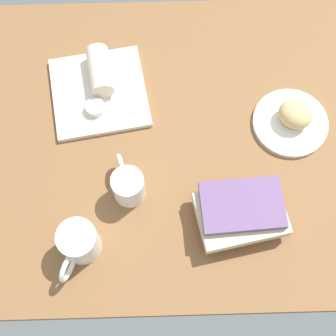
# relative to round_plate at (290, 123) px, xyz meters

# --- Properties ---
(dining_table) EXTENTS (1.10, 0.90, 0.04)m
(dining_table) POSITION_rel_round_plate_xyz_m (-0.30, -0.03, -0.03)
(dining_table) COLOR brown
(dining_table) RESTS_ON ground
(round_plate) EXTENTS (0.20, 0.20, 0.01)m
(round_plate) POSITION_rel_round_plate_xyz_m (0.00, 0.00, 0.00)
(round_plate) COLOR white
(round_plate) RESTS_ON dining_table
(scone_pastry) EXTENTS (0.12, 0.12, 0.06)m
(scone_pastry) POSITION_rel_round_plate_xyz_m (0.01, 0.01, 0.04)
(scone_pastry) COLOR #D8B575
(scone_pastry) RESTS_ON round_plate
(square_plate) EXTENTS (0.29, 0.29, 0.02)m
(square_plate) POSITION_rel_round_plate_xyz_m (-0.51, 0.11, 0.00)
(square_plate) COLOR silver
(square_plate) RESTS_ON dining_table
(sauce_cup) EXTENTS (0.05, 0.05, 0.02)m
(sauce_cup) POSITION_rel_round_plate_xyz_m (-0.52, 0.05, 0.02)
(sauce_cup) COLOR silver
(sauce_cup) RESTS_ON square_plate
(breakfast_wrap) EXTENTS (0.08, 0.14, 0.06)m
(breakfast_wrap) POSITION_rel_round_plate_xyz_m (-0.51, 0.15, 0.04)
(breakfast_wrap) COLOR beige
(breakfast_wrap) RESTS_ON square_plate
(book_stack) EXTENTS (0.23, 0.18, 0.08)m
(book_stack) POSITION_rel_round_plate_xyz_m (-0.16, -0.25, 0.04)
(book_stack) COLOR #A53338
(book_stack) RESTS_ON dining_table
(coffee_mug) EXTENTS (0.09, 0.14, 0.10)m
(coffee_mug) POSITION_rel_round_plate_xyz_m (-0.54, -0.32, 0.05)
(coffee_mug) COLOR white
(coffee_mug) RESTS_ON dining_table
(second_mug) EXTENTS (0.08, 0.13, 0.10)m
(second_mug) POSITION_rel_round_plate_xyz_m (-0.43, -0.18, 0.04)
(second_mug) COLOR white
(second_mug) RESTS_ON dining_table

